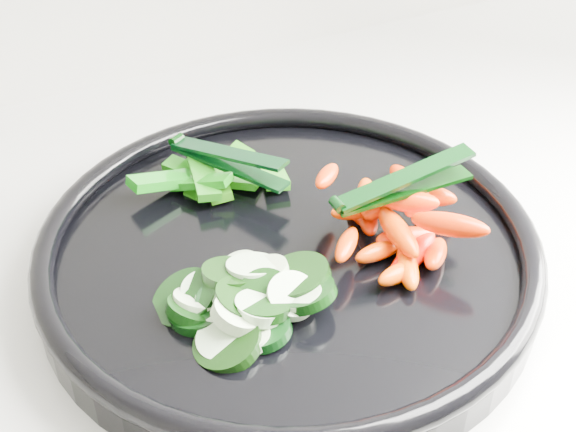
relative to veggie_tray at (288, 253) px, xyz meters
name	(u,v)px	position (x,y,z in m)	size (l,w,h in m)	color
veggie_tray	(288,253)	(0.00, 0.00, 0.00)	(0.48, 0.48, 0.04)	black
cucumber_pile	(238,301)	(-0.06, -0.04, 0.01)	(0.13, 0.11, 0.04)	black
carrot_pile	(397,220)	(0.08, -0.03, 0.02)	(0.13, 0.15, 0.06)	red
pepper_pile	(214,177)	(-0.02, 0.10, 0.01)	(0.13, 0.09, 0.03)	#176109
tong_carrot	(400,185)	(0.08, -0.03, 0.05)	(0.11, 0.02, 0.02)	black
tong_pepper	(225,158)	(-0.01, 0.10, 0.03)	(0.07, 0.11, 0.02)	black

